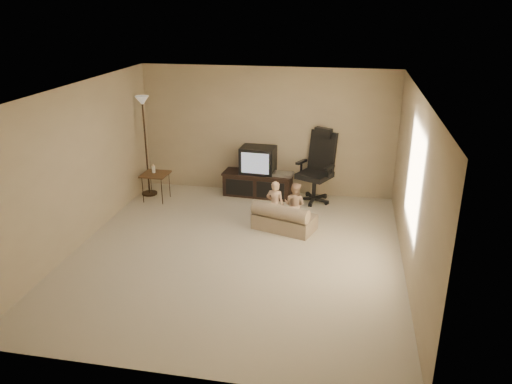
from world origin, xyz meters
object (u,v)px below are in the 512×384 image
toddler_left (275,204)px  toddler_right (295,205)px  tv_stand (258,176)px  office_chair (317,176)px  floor_lamp (144,124)px  child_sofa (283,219)px  side_table (155,174)px

toddler_left → toddler_right: size_ratio=1.06×
tv_stand → office_chair: office_chair is taller
tv_stand → office_chair: bearing=0.8°
floor_lamp → child_sofa: floor_lamp is taller
office_chair → toddler_left: bearing=-87.9°
floor_lamp → child_sofa: (2.88, -1.16, -1.24)m
office_chair → toddler_left: 1.50m
side_table → toddler_right: bearing=-14.4°
child_sofa → toddler_right: bearing=67.4°
child_sofa → toddler_left: 0.29m
child_sofa → floor_lamp: bearing=175.4°
child_sofa → office_chair: bearing=90.5°
toddler_left → office_chair: bearing=-108.5°
toddler_right → tv_stand: bearing=-37.9°
floor_lamp → toddler_left: bearing=-21.4°
tv_stand → toddler_right: (0.88, -1.33, -0.02)m
floor_lamp → toddler_right: (3.04, -0.96, -1.05)m
tv_stand → side_table: (-1.91, -0.61, 0.11)m
tv_stand → toddler_left: size_ratio=1.69×
toddler_right → toddler_left: bearing=35.8°
side_table → child_sofa: size_ratio=0.65×
office_chair → toddler_left: (-0.60, -1.37, -0.09)m
office_chair → side_table: 3.11m
child_sofa → toddler_right: 0.32m
floor_lamp → tv_stand: bearing=9.5°
office_chair → toddler_right: 1.30m
tv_stand → child_sofa: size_ratio=1.25×
floor_lamp → toddler_left: (2.72, -1.06, -1.02)m
child_sofa → toddler_left: size_ratio=1.35×
toddler_left → side_table: bearing=-13.0°
child_sofa → side_table: bearing=178.2°
tv_stand → toddler_left: bearing=-64.9°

